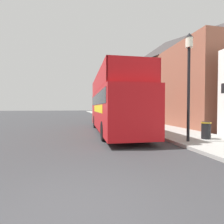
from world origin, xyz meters
The scene contains 8 objects.
ground_plane centered at (0.00, 21.00, 0.00)m, with size 144.00×144.00×0.00m, color #333335.
sidewalk centered at (6.37, 18.00, 0.07)m, with size 3.61×108.00×0.14m.
brick_terrace_rear centered at (11.17, 17.54, 4.95)m, with size 6.00×21.08×9.91m.
tour_bus centered at (2.69, 9.04, 1.78)m, with size 2.78×9.93×3.91m.
parked_car_ahead_of_bus centered at (3.46, 16.89, 0.66)m, with size 1.79×4.24×1.37m.
lamp_post_nearest centered at (5.21, 4.50, 3.58)m, with size 0.35×0.35×5.03m.
lamp_post_second centered at (5.05, 13.82, 3.47)m, with size 0.35×0.35×4.84m.
litter_bin centered at (6.49, 4.86, 0.60)m, with size 0.48×0.48×0.86m.
Camera 1 is at (0.04, -2.73, 1.73)m, focal length 28.00 mm.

